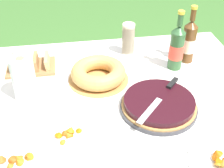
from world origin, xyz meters
TOP-DOWN VIEW (x-y plane):
  - garden_table at (0.00, 0.00)m, footprint 1.42×1.20m
  - tablecloth at (0.00, 0.00)m, footprint 1.43×1.21m
  - berry_tart at (0.15, -0.11)m, footprint 0.35×0.35m
  - serving_knife at (0.17, -0.09)m, footprint 0.27×0.29m
  - bundt_cake at (-0.09, 0.17)m, footprint 0.31×0.31m
  - cup_stack at (0.11, 0.41)m, footprint 0.07×0.07m
  - cider_bottle_green at (0.33, 0.22)m, footprint 0.08×0.08m
  - cider_bottle_amber at (0.42, 0.28)m, footprint 0.07×0.07m
  - snack_plate_near at (-0.26, -0.22)m, footprint 0.22×0.22m
  - snack_plate_left at (0.28, -0.45)m, footprint 0.23×0.23m
  - snack_plate_right at (-0.48, -0.35)m, footprint 0.24×0.24m
  - paper_towel_roll at (-0.45, 0.08)m, footprint 0.11×0.11m
  - bread_board at (-0.45, 0.33)m, footprint 0.26×0.18m

SIDE VIEW (x-z plane):
  - garden_table at x=0.00m, z-range 0.30..1.02m
  - tablecloth at x=0.00m, z-range 0.66..0.77m
  - snack_plate_near at x=-0.26m, z-range 0.71..0.77m
  - snack_plate_right at x=-0.48m, z-range 0.72..0.76m
  - snack_plate_left at x=0.28m, z-range 0.71..0.77m
  - bread_board at x=-0.45m, z-range 0.72..0.79m
  - berry_tart at x=0.15m, z-range 0.73..0.79m
  - bundt_cake at x=-0.09m, z-range 0.73..0.81m
  - serving_knife at x=0.17m, z-range 0.79..0.80m
  - cup_stack at x=0.11m, z-range 0.73..0.92m
  - paper_towel_roll at x=-0.45m, z-range 0.73..0.94m
  - cider_bottle_amber at x=0.42m, z-range 0.69..1.02m
  - cider_bottle_green at x=0.33m, z-range 0.69..1.02m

